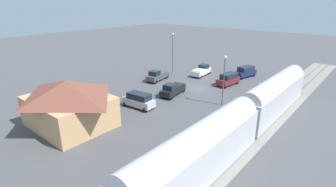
{
  "coord_description": "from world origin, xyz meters",
  "views": [
    {
      "loc": [
        -24.0,
        36.62,
        14.75
      ],
      "look_at": [
        0.45,
        7.35,
        1.0
      ],
      "focal_mm": 27.57,
      "sensor_mm": 36.0,
      "label": 1
    }
  ],
  "objects_px": {
    "passenger_train": "(199,151)",
    "pickup_white": "(202,71)",
    "pedestrian_waiting_far": "(259,87)",
    "light_pole_near_platform": "(224,74)",
    "pedestrian_on_platform": "(230,107)",
    "light_pole_lot_center": "(173,49)",
    "pickup_black": "(173,89)",
    "suv_maroon": "(228,79)",
    "suv_navy": "(245,72)",
    "pickup_charcoal": "(157,75)",
    "station_building": "(69,103)",
    "suv_silver": "(139,100)"
  },
  "relations": [
    {
      "from": "suv_navy",
      "to": "suv_maroon",
      "type": "bearing_deg",
      "value": 89.0
    },
    {
      "from": "passenger_train",
      "to": "pickup_white",
      "type": "height_order",
      "value": "passenger_train"
    },
    {
      "from": "pickup_white",
      "to": "pedestrian_on_platform",
      "type": "bearing_deg",
      "value": 133.85
    },
    {
      "from": "suv_maroon",
      "to": "light_pole_near_platform",
      "type": "xyz_separation_m",
      "value": [
        -3.87,
        9.38,
        3.58
      ]
    },
    {
      "from": "pedestrian_waiting_far",
      "to": "light_pole_near_platform",
      "type": "bearing_deg",
      "value": 73.13
    },
    {
      "from": "pedestrian_on_platform",
      "to": "pickup_black",
      "type": "height_order",
      "value": "pickup_black"
    },
    {
      "from": "station_building",
      "to": "suv_maroon",
      "type": "distance_m",
      "value": 28.51
    },
    {
      "from": "pickup_white",
      "to": "pickup_charcoal",
      "type": "distance_m",
      "value": 9.82
    },
    {
      "from": "passenger_train",
      "to": "pedestrian_waiting_far",
      "type": "distance_m",
      "value": 25.15
    },
    {
      "from": "suv_navy",
      "to": "light_pole_near_platform",
      "type": "bearing_deg",
      "value": 102.76
    },
    {
      "from": "station_building",
      "to": "suv_navy",
      "type": "height_order",
      "value": "station_building"
    },
    {
      "from": "station_building",
      "to": "suv_navy",
      "type": "bearing_deg",
      "value": -102.15
    },
    {
      "from": "pickup_white",
      "to": "station_building",
      "type": "bearing_deg",
      "value": 90.04
    },
    {
      "from": "suv_navy",
      "to": "light_pole_lot_center",
      "type": "relative_size",
      "value": 0.61
    },
    {
      "from": "passenger_train",
      "to": "light_pole_lot_center",
      "type": "distance_m",
      "value": 34.92
    },
    {
      "from": "light_pole_lot_center",
      "to": "passenger_train",
      "type": "bearing_deg",
      "value": 132.58
    },
    {
      "from": "passenger_train",
      "to": "pickup_white",
      "type": "relative_size",
      "value": 9.86
    },
    {
      "from": "pickup_charcoal",
      "to": "light_pole_near_platform",
      "type": "xyz_separation_m",
      "value": [
        -15.88,
        3.12,
        3.7
      ]
    },
    {
      "from": "pickup_black",
      "to": "light_pole_lot_center",
      "type": "bearing_deg",
      "value": -50.97
    },
    {
      "from": "suv_maroon",
      "to": "pickup_charcoal",
      "type": "height_order",
      "value": "suv_maroon"
    },
    {
      "from": "pickup_white",
      "to": "light_pole_near_platform",
      "type": "xyz_separation_m",
      "value": [
        -11.22,
        11.76,
        3.7
      ]
    },
    {
      "from": "suv_navy",
      "to": "light_pole_near_platform",
      "type": "relative_size",
      "value": 0.7
    },
    {
      "from": "pedestrian_on_platform",
      "to": "light_pole_lot_center",
      "type": "relative_size",
      "value": 0.2
    },
    {
      "from": "pedestrian_on_platform",
      "to": "pickup_charcoal",
      "type": "xyz_separation_m",
      "value": [
        18.52,
        -5.79,
        -0.25
      ]
    },
    {
      "from": "pedestrian_waiting_far",
      "to": "pickup_white",
      "type": "distance_m",
      "value": 14.16
    },
    {
      "from": "pedestrian_waiting_far",
      "to": "suv_silver",
      "type": "distance_m",
      "value": 20.16
    },
    {
      "from": "pedestrian_waiting_far",
      "to": "suv_maroon",
      "type": "distance_m",
      "value": 6.45
    },
    {
      "from": "pickup_white",
      "to": "pickup_black",
      "type": "height_order",
      "value": "same"
    },
    {
      "from": "pickup_charcoal",
      "to": "station_building",
      "type": "bearing_deg",
      "value": 102.42
    },
    {
      "from": "pedestrian_on_platform",
      "to": "pickup_black",
      "type": "distance_m",
      "value": 11.04
    },
    {
      "from": "pickup_white",
      "to": "pickup_black",
      "type": "bearing_deg",
      "value": 102.36
    },
    {
      "from": "pedestrian_on_platform",
      "to": "pedestrian_waiting_far",
      "type": "height_order",
      "value": "same"
    },
    {
      "from": "pedestrian_on_platform",
      "to": "suv_maroon",
      "type": "relative_size",
      "value": 0.34
    },
    {
      "from": "pickup_charcoal",
      "to": "pickup_black",
      "type": "bearing_deg",
      "value": 148.79
    },
    {
      "from": "passenger_train",
      "to": "pedestrian_waiting_far",
      "type": "relative_size",
      "value": 32.08
    },
    {
      "from": "passenger_train",
      "to": "light_pole_near_platform",
      "type": "bearing_deg",
      "value": -67.83
    },
    {
      "from": "pickup_black",
      "to": "station_building",
      "type": "bearing_deg",
      "value": 80.2
    },
    {
      "from": "passenger_train",
      "to": "suv_maroon",
      "type": "relative_size",
      "value": 10.77
    },
    {
      "from": "pedestrian_waiting_far",
      "to": "pickup_charcoal",
      "type": "height_order",
      "value": "pickup_charcoal"
    },
    {
      "from": "pickup_charcoal",
      "to": "suv_navy",
      "type": "distance_m",
      "value": 18.08
    },
    {
      "from": "pedestrian_on_platform",
      "to": "light_pole_lot_center",
      "type": "xyz_separation_m",
      "value": [
        19.41,
        -11.63,
        4.05
      ]
    },
    {
      "from": "station_building",
      "to": "pickup_white",
      "type": "relative_size",
      "value": 1.9
    },
    {
      "from": "passenger_train",
      "to": "pickup_black",
      "type": "relative_size",
      "value": 9.72
    },
    {
      "from": "pedestrian_waiting_far",
      "to": "suv_navy",
      "type": "relative_size",
      "value": 0.33
    },
    {
      "from": "pickup_charcoal",
      "to": "passenger_train",
      "type": "bearing_deg",
      "value": 138.86
    },
    {
      "from": "pedestrian_waiting_far",
      "to": "light_pole_lot_center",
      "type": "distance_m",
      "value": 19.64
    },
    {
      "from": "passenger_train",
      "to": "pickup_black",
      "type": "distance_m",
      "value": 21.54
    },
    {
      "from": "station_building",
      "to": "pedestrian_on_platform",
      "type": "bearing_deg",
      "value": -131.89
    },
    {
      "from": "pickup_black",
      "to": "passenger_train",
      "type": "bearing_deg",
      "value": 134.79
    },
    {
      "from": "suv_maroon",
      "to": "pedestrian_on_platform",
      "type": "bearing_deg",
      "value": 118.39
    }
  ]
}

